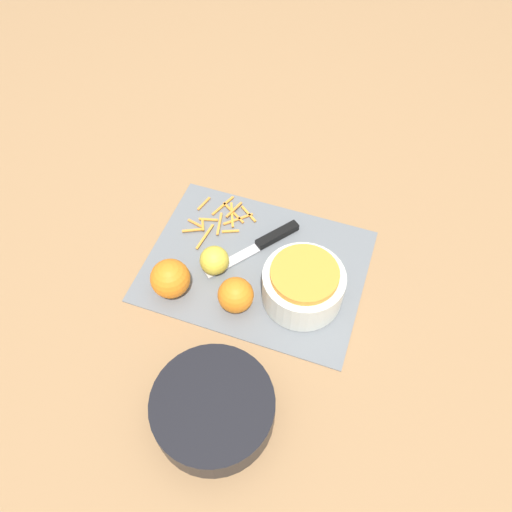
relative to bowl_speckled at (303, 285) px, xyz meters
name	(u,v)px	position (x,y,z in m)	size (l,w,h in m)	color
ground_plane	(256,266)	(0.11, -0.04, -0.05)	(4.00, 4.00, 0.00)	#9E754C
cutting_board	(256,265)	(0.11, -0.04, -0.05)	(0.45, 0.34, 0.01)	slate
bowl_speckled	(303,285)	(0.00, 0.00, 0.00)	(0.16, 0.16, 0.09)	silver
bowl_dark	(213,409)	(0.08, 0.28, -0.02)	(0.21, 0.21, 0.06)	black
knife	(268,240)	(0.11, -0.11, -0.04)	(0.16, 0.20, 0.02)	black
orange_left	(170,279)	(0.25, 0.07, 0.00)	(0.08, 0.08, 0.08)	orange
orange_right	(236,295)	(0.12, 0.06, -0.01)	(0.07, 0.07, 0.07)	orange
lemon	(214,260)	(0.19, 0.00, -0.01)	(0.06, 0.06, 0.06)	gold
peel_pile	(221,219)	(0.22, -0.13, -0.04)	(0.15, 0.17, 0.01)	orange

